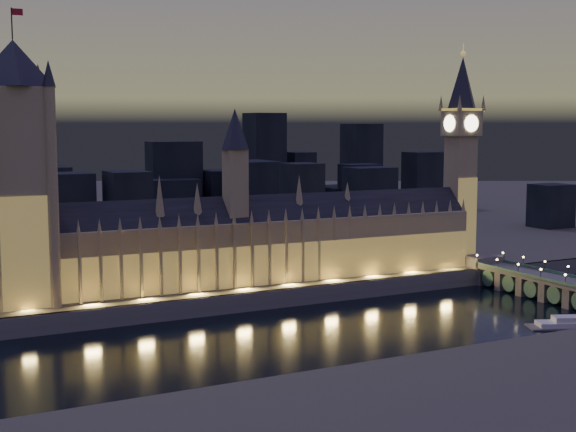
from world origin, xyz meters
name	(u,v)px	position (x,y,z in m)	size (l,w,h in m)	color
ground_plane	(340,327)	(0.00, 0.00, 0.00)	(2000.00, 2000.00, 0.00)	black
north_bank	(66,202)	(0.00, 520.00, 4.00)	(2000.00, 960.00, 8.00)	#534344
embankment_wall	(292,297)	(0.00, 41.00, 4.00)	(2000.00, 2.50, 8.00)	#535452
palace_of_westminster	(274,240)	(1.43, 61.75, 26.37)	(202.00, 26.26, 78.00)	#947E56
victoria_tower	(17,160)	(-110.00, 61.92, 65.17)	(31.68, 31.68, 115.47)	#947E56
elizabeth_tower	(461,142)	(108.00, 61.92, 70.26)	(18.00, 18.00, 111.57)	#947E56
westminster_bridge	(555,288)	(110.10, -3.45, 5.99)	(17.51, 113.00, 15.90)	#535452
city_backdrop	(194,195)	(31.46, 247.82, 31.28)	(487.65, 215.63, 81.20)	black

